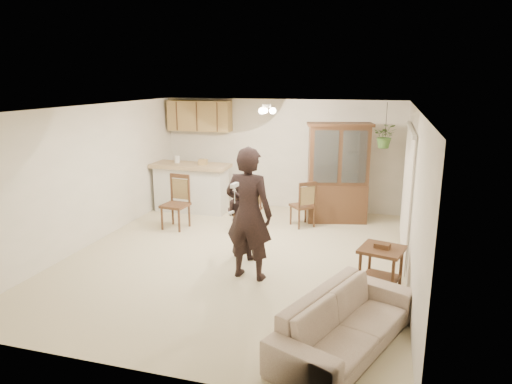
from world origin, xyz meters
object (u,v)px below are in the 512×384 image
(sofa, at_px, (346,317))
(child, at_px, (243,217))
(chair_hutch_right, at_px, (302,213))
(adult, at_px, (249,221))
(chair_hutch_left, at_px, (247,217))
(chair_bar, at_px, (176,214))
(china_hutch, at_px, (338,174))
(side_table, at_px, (381,268))

(sofa, xyz_separation_m, child, (-1.93, 2.31, 0.31))
(chair_hutch_right, bearing_deg, adult, 42.93)
(child, distance_m, chair_hutch_left, 1.35)
(chair_bar, bearing_deg, child, -23.94)
(child, xyz_separation_m, chair_hutch_left, (-0.32, 1.26, -0.39))
(child, xyz_separation_m, china_hutch, (1.31, 2.39, 0.35))
(adult, distance_m, chair_hutch_right, 2.78)
(china_hutch, distance_m, chair_bar, 3.43)
(adult, bearing_deg, child, -60.24)
(adult, bearing_deg, chair_hutch_left, -65.32)
(sofa, height_order, chair_hutch_left, chair_hutch_left)
(adult, distance_m, side_table, 2.01)
(adult, xyz_separation_m, side_table, (1.93, 0.11, -0.57))
(chair_bar, bearing_deg, adult, -35.07)
(china_hutch, bearing_deg, side_table, -86.52)
(child, relative_size, chair_hutch_left, 1.34)
(sofa, xyz_separation_m, china_hutch, (-0.62, 4.70, 0.66))
(sofa, bearing_deg, child, 62.23)
(child, height_order, chair_hutch_left, child)
(chair_hutch_left, bearing_deg, child, -59.05)
(chair_hutch_left, bearing_deg, chair_hutch_right, 47.89)
(chair_bar, relative_size, chair_hutch_left, 1.07)
(china_hutch, relative_size, chair_hutch_left, 2.06)
(adult, distance_m, child, 0.92)
(sofa, xyz_separation_m, adult, (-1.58, 1.49, 0.53))
(side_table, relative_size, chair_hutch_right, 0.73)
(chair_hutch_left, bearing_deg, side_table, -20.56)
(chair_hutch_left, bearing_deg, sofa, -41.07)
(sofa, bearing_deg, china_hutch, 29.85)
(adult, bearing_deg, chair_hutch_right, -90.16)
(sofa, bearing_deg, chair_hutch_right, 39.03)
(child, relative_size, chair_bar, 1.25)
(child, bearing_deg, china_hutch, -99.34)
(side_table, bearing_deg, adult, -176.79)
(sofa, height_order, china_hutch, china_hutch)
(chair_bar, height_order, chair_hutch_left, chair_bar)
(chair_bar, bearing_deg, chair_hutch_right, 25.41)
(sofa, distance_m, chair_hutch_right, 4.36)
(sofa, distance_m, side_table, 1.63)
(side_table, xyz_separation_m, chair_hutch_right, (-1.59, 2.58, -0.06))
(adult, height_order, china_hutch, china_hutch)
(adult, bearing_deg, chair_bar, -34.32)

